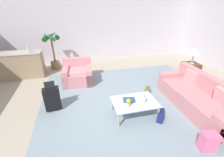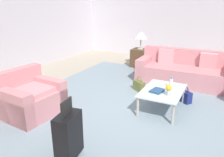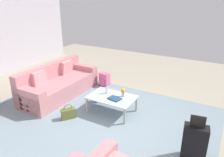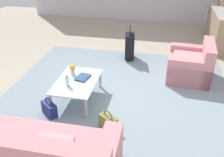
{
  "view_description": "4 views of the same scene",
  "coord_description": "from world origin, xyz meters",
  "px_view_note": "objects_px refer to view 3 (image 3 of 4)",
  "views": [
    {
      "loc": [
        -0.86,
        -3.31,
        2.55
      ],
      "look_at": [
        0.04,
        0.4,
        0.64
      ],
      "focal_mm": 24.0,
      "sensor_mm": 36.0,
      "label": 1
    },
    {
      "loc": [
        -3.5,
        -1.42,
        1.94
      ],
      "look_at": [
        -0.1,
        0.34,
        0.65
      ],
      "focal_mm": 35.0,
      "sensor_mm": 36.0,
      "label": 2
    },
    {
      "loc": [
        -1.89,
        3.51,
        2.68
      ],
      "look_at": [
        0.29,
        -0.31,
        0.95
      ],
      "focal_mm": 35.0,
      "sensor_mm": 36.0,
      "label": 3
    },
    {
      "loc": [
        4.16,
        0.93,
        2.71
      ],
      "look_at": [
        0.72,
        0.23,
        0.71
      ],
      "focal_mm": 40.0,
      "sensor_mm": 36.0,
      "label": 4
    }
  ],
  "objects_px": {
    "handbag_navy": "(99,97)",
    "coffee_table_book": "(115,99)",
    "suitcase_black": "(195,141)",
    "handbag_olive": "(68,113)",
    "backpack_pink": "(104,80)",
    "coffee_table": "(112,98)",
    "couch": "(58,85)",
    "flower_vase": "(123,91)",
    "water_bottle": "(107,90)"
  },
  "relations": [
    {
      "from": "suitcase_black",
      "to": "handbag_olive",
      "type": "distance_m",
      "value": 2.72
    },
    {
      "from": "coffee_table_book",
      "to": "backpack_pink",
      "type": "relative_size",
      "value": 0.72
    },
    {
      "from": "suitcase_black",
      "to": "backpack_pink",
      "type": "height_order",
      "value": "suitcase_black"
    },
    {
      "from": "couch",
      "to": "coffee_table_book",
      "type": "bearing_deg",
      "value": 174.63
    },
    {
      "from": "suitcase_black",
      "to": "backpack_pink",
      "type": "distance_m",
      "value": 3.6
    },
    {
      "from": "coffee_table_book",
      "to": "backpack_pink",
      "type": "xyz_separation_m",
      "value": [
        1.12,
        -1.37,
        -0.23
      ]
    },
    {
      "from": "coffee_table",
      "to": "handbag_navy",
      "type": "bearing_deg",
      "value": -30.24
    },
    {
      "from": "coffee_table",
      "to": "coffee_table_book",
      "type": "height_order",
      "value": "coffee_table_book"
    },
    {
      "from": "water_bottle",
      "to": "couch",
      "type": "bearing_deg",
      "value": -0.0
    },
    {
      "from": "water_bottle",
      "to": "handbag_navy",
      "type": "relative_size",
      "value": 0.57
    },
    {
      "from": "handbag_navy",
      "to": "backpack_pink",
      "type": "relative_size",
      "value": 0.89
    },
    {
      "from": "water_bottle",
      "to": "backpack_pink",
      "type": "bearing_deg",
      "value": -56.03
    },
    {
      "from": "couch",
      "to": "suitcase_black",
      "type": "distance_m",
      "value": 3.88
    },
    {
      "from": "coffee_table",
      "to": "flower_vase",
      "type": "xyz_separation_m",
      "value": [
        -0.22,
        -0.15,
        0.17
      ]
    },
    {
      "from": "handbag_navy",
      "to": "suitcase_black",
      "type": "bearing_deg",
      "value": 158.15
    },
    {
      "from": "water_bottle",
      "to": "suitcase_black",
      "type": "height_order",
      "value": "suitcase_black"
    },
    {
      "from": "water_bottle",
      "to": "handbag_olive",
      "type": "xyz_separation_m",
      "value": [
        0.51,
        0.85,
        -0.37
      ]
    },
    {
      "from": "handbag_navy",
      "to": "coffee_table_book",
      "type": "bearing_deg",
      "value": 149.14
    },
    {
      "from": "coffee_table_book",
      "to": "flower_vase",
      "type": "height_order",
      "value": "flower_vase"
    },
    {
      "from": "coffee_table_book",
      "to": "handbag_olive",
      "type": "relative_size",
      "value": 0.8
    },
    {
      "from": "suitcase_black",
      "to": "handbag_olive",
      "type": "xyz_separation_m",
      "value": [
        2.71,
        0.05,
        -0.23
      ]
    },
    {
      "from": "water_bottle",
      "to": "handbag_olive",
      "type": "relative_size",
      "value": 0.57
    },
    {
      "from": "coffee_table",
      "to": "backpack_pink",
      "type": "xyz_separation_m",
      "value": [
        1.0,
        -1.29,
        -0.17
      ]
    },
    {
      "from": "coffee_table",
      "to": "handbag_olive",
      "type": "relative_size",
      "value": 3.05
    },
    {
      "from": "couch",
      "to": "coffee_table_book",
      "type": "distance_m",
      "value": 1.93
    },
    {
      "from": "coffee_table",
      "to": "handbag_navy",
      "type": "xyz_separation_m",
      "value": [
        0.56,
        -0.33,
        -0.23
      ]
    },
    {
      "from": "coffee_table_book",
      "to": "suitcase_black",
      "type": "distance_m",
      "value": 1.98
    },
    {
      "from": "water_bottle",
      "to": "flower_vase",
      "type": "distance_m",
      "value": 0.42
    },
    {
      "from": "handbag_olive",
      "to": "backpack_pink",
      "type": "xyz_separation_m",
      "value": [
        0.29,
        -2.03,
        0.06
      ]
    },
    {
      "from": "couch",
      "to": "handbag_navy",
      "type": "bearing_deg",
      "value": -169.56
    },
    {
      "from": "flower_vase",
      "to": "handbag_olive",
      "type": "bearing_deg",
      "value": 43.91
    },
    {
      "from": "water_bottle",
      "to": "coffee_table_book",
      "type": "xyz_separation_m",
      "value": [
        -0.32,
        0.18,
        -0.08
      ]
    },
    {
      "from": "suitcase_black",
      "to": "flower_vase",
      "type": "bearing_deg",
      "value": -25.53
    },
    {
      "from": "handbag_olive",
      "to": "handbag_navy",
      "type": "distance_m",
      "value": 1.08
    },
    {
      "from": "water_bottle",
      "to": "handbag_olive",
      "type": "distance_m",
      "value": 1.05
    },
    {
      "from": "suitcase_black",
      "to": "backpack_pink",
      "type": "xyz_separation_m",
      "value": [
        3.0,
        -1.99,
        -0.16
      ]
    },
    {
      "from": "coffee_table",
      "to": "handbag_olive",
      "type": "distance_m",
      "value": 1.05
    },
    {
      "from": "handbag_olive",
      "to": "backpack_pink",
      "type": "height_order",
      "value": "backpack_pink"
    },
    {
      "from": "couch",
      "to": "water_bottle",
      "type": "bearing_deg",
      "value": 180.0
    },
    {
      "from": "water_bottle",
      "to": "backpack_pink",
      "type": "distance_m",
      "value": 1.47
    },
    {
      "from": "coffee_table",
      "to": "couch",
      "type": "bearing_deg",
      "value": -3.19
    },
    {
      "from": "flower_vase",
      "to": "handbag_navy",
      "type": "bearing_deg",
      "value": -12.78
    },
    {
      "from": "coffee_table_book",
      "to": "handbag_olive",
      "type": "bearing_deg",
      "value": 50.13
    },
    {
      "from": "coffee_table_book",
      "to": "flower_vase",
      "type": "bearing_deg",
      "value": -102.08
    },
    {
      "from": "handbag_navy",
      "to": "backpack_pink",
      "type": "bearing_deg",
      "value": -65.44
    },
    {
      "from": "couch",
      "to": "coffee_table_book",
      "type": "relative_size",
      "value": 8.13
    },
    {
      "from": "coffee_table_book",
      "to": "suitcase_black",
      "type": "bearing_deg",
      "value": 173.17
    },
    {
      "from": "backpack_pink",
      "to": "coffee_table_book",
      "type": "bearing_deg",
      "value": 129.31
    },
    {
      "from": "handbag_navy",
      "to": "backpack_pink",
      "type": "xyz_separation_m",
      "value": [
        0.44,
        -0.96,
        0.06
      ]
    },
    {
      "from": "water_bottle",
      "to": "suitcase_black",
      "type": "distance_m",
      "value": 2.35
    }
  ]
}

